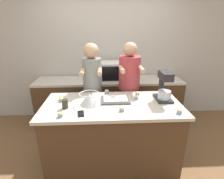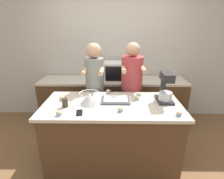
{
  "view_description": "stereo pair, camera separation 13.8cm",
  "coord_description": "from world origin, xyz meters",
  "px_view_note": "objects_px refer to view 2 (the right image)",
  "views": [
    {
      "loc": [
        -0.11,
        -2.05,
        1.91
      ],
      "look_at": [
        0.0,
        0.04,
        1.12
      ],
      "focal_mm": 28.0,
      "sensor_mm": 36.0,
      "label": 1
    },
    {
      "loc": [
        0.03,
        -2.05,
        1.91
      ],
      "look_at": [
        0.0,
        0.04,
        1.12
      ],
      "focal_mm": 28.0,
      "sensor_mm": 36.0,
      "label": 2
    }
  ],
  "objects_px": {
    "cupcake_1": "(108,91)",
    "cupcake_2": "(137,98)",
    "drinking_glass": "(65,103)",
    "person_left": "(95,90)",
    "cupcake_7": "(120,109)",
    "cupcake_3": "(62,98)",
    "baking_tray": "(116,100)",
    "microwave_oven": "(117,71)",
    "mixing_bowl": "(89,98)",
    "cupcake_4": "(139,94)",
    "person_right": "(131,92)",
    "stand_mixer": "(165,89)",
    "cupcake_5": "(59,113)",
    "knife": "(93,106)",
    "cell_phone": "(79,113)",
    "cupcake_6": "(63,96)",
    "cupcake_0": "(179,113)"
  },
  "relations": [
    {
      "from": "cupcake_1",
      "to": "cupcake_2",
      "type": "relative_size",
      "value": 1.0
    },
    {
      "from": "drinking_glass",
      "to": "person_left",
      "type": "bearing_deg",
      "value": 67.3
    },
    {
      "from": "cupcake_7",
      "to": "cupcake_3",
      "type": "bearing_deg",
      "value": 157.94
    },
    {
      "from": "cupcake_2",
      "to": "baking_tray",
      "type": "bearing_deg",
      "value": -173.12
    },
    {
      "from": "microwave_oven",
      "to": "drinking_glass",
      "type": "bearing_deg",
      "value": -117.28
    },
    {
      "from": "mixing_bowl",
      "to": "baking_tray",
      "type": "bearing_deg",
      "value": 16.53
    },
    {
      "from": "cupcake_1",
      "to": "cupcake_4",
      "type": "distance_m",
      "value": 0.45
    },
    {
      "from": "drinking_glass",
      "to": "person_right",
      "type": "bearing_deg",
      "value": 38.6
    },
    {
      "from": "baking_tray",
      "to": "cupcake_1",
      "type": "distance_m",
      "value": 0.29
    },
    {
      "from": "stand_mixer",
      "to": "cupcake_5",
      "type": "relative_size",
      "value": 6.29
    },
    {
      "from": "mixing_bowl",
      "to": "person_left",
      "type": "bearing_deg",
      "value": 89.59
    },
    {
      "from": "drinking_glass",
      "to": "knife",
      "type": "height_order",
      "value": "drinking_glass"
    },
    {
      "from": "cell_phone",
      "to": "cupcake_6",
      "type": "distance_m",
      "value": 0.53
    },
    {
      "from": "person_right",
      "to": "cell_phone",
      "type": "distance_m",
      "value": 1.11
    },
    {
      "from": "stand_mixer",
      "to": "cupcake_5",
      "type": "height_order",
      "value": "stand_mixer"
    },
    {
      "from": "knife",
      "to": "cupcake_1",
      "type": "distance_m",
      "value": 0.47
    },
    {
      "from": "cupcake_1",
      "to": "cupcake_2",
      "type": "distance_m",
      "value": 0.46
    },
    {
      "from": "cupcake_5",
      "to": "cupcake_7",
      "type": "relative_size",
      "value": 1.0
    },
    {
      "from": "person_right",
      "to": "knife",
      "type": "height_order",
      "value": "person_right"
    },
    {
      "from": "mixing_bowl",
      "to": "cell_phone",
      "type": "relative_size",
      "value": 1.68
    },
    {
      "from": "stand_mixer",
      "to": "cupcake_3",
      "type": "bearing_deg",
      "value": 179.96
    },
    {
      "from": "cupcake_0",
      "to": "cupcake_1",
      "type": "relative_size",
      "value": 1.0
    },
    {
      "from": "microwave_oven",
      "to": "cupcake_7",
      "type": "distance_m",
      "value": 1.4
    },
    {
      "from": "person_left",
      "to": "cupcake_6",
      "type": "relative_size",
      "value": 26.5
    },
    {
      "from": "cell_phone",
      "to": "cupcake_7",
      "type": "distance_m",
      "value": 0.48
    },
    {
      "from": "drinking_glass",
      "to": "knife",
      "type": "bearing_deg",
      "value": 4.57
    },
    {
      "from": "microwave_oven",
      "to": "cell_phone",
      "type": "relative_size",
      "value": 3.14
    },
    {
      "from": "cupcake_0",
      "to": "cupcake_3",
      "type": "distance_m",
      "value": 1.48
    },
    {
      "from": "cupcake_2",
      "to": "cupcake_4",
      "type": "distance_m",
      "value": 0.14
    },
    {
      "from": "person_left",
      "to": "cupcake_6",
      "type": "bearing_deg",
      "value": -132.12
    },
    {
      "from": "cupcake_0",
      "to": "knife",
      "type": "bearing_deg",
      "value": 166.55
    },
    {
      "from": "person_left",
      "to": "cupcake_6",
      "type": "distance_m",
      "value": 0.6
    },
    {
      "from": "cupcake_7",
      "to": "cupcake_4",
      "type": "bearing_deg",
      "value": 60.08
    },
    {
      "from": "cupcake_7",
      "to": "baking_tray",
      "type": "bearing_deg",
      "value": 100.35
    },
    {
      "from": "person_left",
      "to": "person_right",
      "type": "xyz_separation_m",
      "value": [
        0.59,
        0.0,
        -0.02
      ]
    },
    {
      "from": "cupcake_2",
      "to": "cupcake_4",
      "type": "xyz_separation_m",
      "value": [
        0.04,
        0.14,
        0.0
      ]
    },
    {
      "from": "stand_mixer",
      "to": "mixing_bowl",
      "type": "bearing_deg",
      "value": -173.82
    },
    {
      "from": "person_left",
      "to": "cupcake_2",
      "type": "relative_size",
      "value": 26.5
    },
    {
      "from": "drinking_glass",
      "to": "cupcake_1",
      "type": "distance_m",
      "value": 0.7
    },
    {
      "from": "cupcake_3",
      "to": "cell_phone",
      "type": "bearing_deg",
      "value": -50.4
    },
    {
      "from": "cupcake_2",
      "to": "person_left",
      "type": "bearing_deg",
      "value": 142.07
    },
    {
      "from": "drinking_glass",
      "to": "cupcake_6",
      "type": "bearing_deg",
      "value": 111.92
    },
    {
      "from": "cupcake_4",
      "to": "person_left",
      "type": "bearing_deg",
      "value": 152.31
    },
    {
      "from": "person_right",
      "to": "cupcake_7",
      "type": "bearing_deg",
      "value": -103.83
    },
    {
      "from": "cell_phone",
      "to": "cupcake_4",
      "type": "height_order",
      "value": "cupcake_4"
    },
    {
      "from": "person_left",
      "to": "cupcake_7",
      "type": "height_order",
      "value": "person_left"
    },
    {
      "from": "cell_phone",
      "to": "cupcake_5",
      "type": "height_order",
      "value": "cupcake_5"
    },
    {
      "from": "baking_tray",
      "to": "knife",
      "type": "xyz_separation_m",
      "value": [
        -0.29,
        -0.16,
        -0.02
      ]
    },
    {
      "from": "stand_mixer",
      "to": "cupcake_7",
      "type": "height_order",
      "value": "stand_mixer"
    },
    {
      "from": "person_left",
      "to": "cupcake_4",
      "type": "distance_m",
      "value": 0.75
    }
  ]
}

